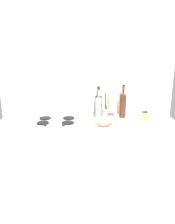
# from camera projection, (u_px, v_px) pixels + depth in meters

# --- Properties ---
(ground_plane) EXTENTS (6.00, 6.00, 0.00)m
(ground_plane) POSITION_uv_depth(u_px,v_px,m) (88.00, 201.00, 2.53)
(ground_plane) COLOR #6B6056
(ground_plane) RESTS_ON ground
(counter_block) EXTENTS (1.80, 0.70, 0.90)m
(counter_block) POSITION_uv_depth(u_px,v_px,m) (88.00, 165.00, 2.40)
(counter_block) COLOR silver
(counter_block) RESTS_ON ground
(backsplash_panel) EXTENTS (1.90, 0.06, 2.55)m
(backsplash_panel) POSITION_uv_depth(u_px,v_px,m) (87.00, 81.00, 2.54)
(backsplash_panel) COLOR beige
(backsplash_panel) RESTS_ON ground
(stovetop_hob) EXTENTS (0.48, 0.34, 0.04)m
(stovetop_hob) POSITION_uv_depth(u_px,v_px,m) (56.00, 122.00, 2.29)
(stovetop_hob) COLOR #B2B2B7
(stovetop_hob) RESTS_ON counter_block
(plate_stack) EXTENTS (0.21, 0.21, 0.05)m
(plate_stack) POSITION_uv_depth(u_px,v_px,m) (129.00, 124.00, 2.20)
(plate_stack) COLOR silver
(plate_stack) RESTS_ON counter_block
(wine_bottle_leftmost) EXTENTS (0.06, 0.06, 0.34)m
(wine_bottle_leftmost) POSITION_uv_depth(u_px,v_px,m) (98.00, 108.00, 2.32)
(wine_bottle_leftmost) COLOR gray
(wine_bottle_leftmost) RESTS_ON counter_block
(wine_bottle_mid_left) EXTENTS (0.08, 0.08, 0.35)m
(wine_bottle_mid_left) POSITION_uv_depth(u_px,v_px,m) (98.00, 105.00, 2.47)
(wine_bottle_mid_left) COLOR black
(wine_bottle_mid_left) RESTS_ON counter_block
(wine_bottle_mid_right) EXTENTS (0.07, 0.07, 0.35)m
(wine_bottle_mid_right) POSITION_uv_depth(u_px,v_px,m) (123.00, 104.00, 2.45)
(wine_bottle_mid_right) COLOR #472314
(wine_bottle_mid_right) RESTS_ON counter_block
(mixing_bowl) EXTENTS (0.20, 0.20, 0.09)m
(mixing_bowl) POSITION_uv_depth(u_px,v_px,m) (104.00, 123.00, 2.14)
(mixing_bowl) COLOR beige
(mixing_bowl) RESTS_ON counter_block
(utensil_crock) EXTENTS (0.10, 0.10, 0.29)m
(utensil_crock) POSITION_uv_depth(u_px,v_px,m) (108.00, 114.00, 2.39)
(utensil_crock) COLOR silver
(utensil_crock) RESTS_ON counter_block
(condiment_jar_front) EXTENTS (0.06, 0.06, 0.08)m
(condiment_jar_front) POSITION_uv_depth(u_px,v_px,m) (145.00, 115.00, 2.42)
(condiment_jar_front) COLOR gold
(condiment_jar_front) RESTS_ON counter_block
(condiment_jar_rear) EXTENTS (0.06, 0.06, 0.10)m
(condiment_jar_rear) POSITION_uv_depth(u_px,v_px,m) (111.00, 118.00, 2.29)
(condiment_jar_rear) COLOR #9E998C
(condiment_jar_rear) RESTS_ON counter_block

